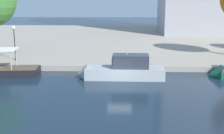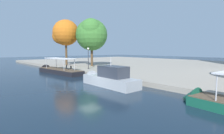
% 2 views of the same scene
% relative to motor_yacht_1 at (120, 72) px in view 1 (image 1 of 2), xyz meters
% --- Properties ---
extents(ground_plane, '(220.00, 220.00, 0.00)m').
position_rel_motor_yacht_1_xyz_m(ground_plane, '(-0.00, -2.85, -0.77)').
color(ground_plane, '#142333').
extents(dock_promenade, '(120.00, 55.00, 0.66)m').
position_rel_motor_yacht_1_xyz_m(dock_promenade, '(-0.00, 30.70, -0.44)').
color(dock_promenade, gray).
rests_on(dock_promenade, ground_plane).
extents(motor_yacht_1, '(9.72, 2.73, 4.65)m').
position_rel_motor_yacht_1_xyz_m(motor_yacht_1, '(0.00, 0.00, 0.00)').
color(motor_yacht_1, '#9EA3A8').
rests_on(motor_yacht_1, ground_plane).
extents(lamp_post, '(0.44, 0.44, 4.55)m').
position_rel_motor_yacht_1_xyz_m(lamp_post, '(-13.94, 6.36, 2.86)').
color(lamp_post, black).
rests_on(lamp_post, dock_promenade).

